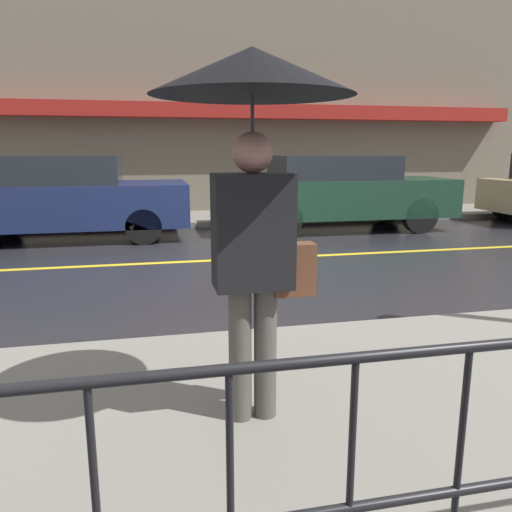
# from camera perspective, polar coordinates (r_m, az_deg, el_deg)

# --- Properties ---
(ground_plane) EXTENTS (80.00, 80.00, 0.00)m
(ground_plane) POSITION_cam_1_polar(r_m,az_deg,el_deg) (7.75, -1.80, -0.38)
(ground_plane) COLOR black
(sidewalk_near) EXTENTS (28.00, 3.04, 0.11)m
(sidewalk_near) POSITION_cam_1_polar(r_m,az_deg,el_deg) (3.33, 14.33, -17.30)
(sidewalk_near) COLOR slate
(sidewalk_near) RESTS_ON ground_plane
(sidewalk_far) EXTENTS (28.00, 2.16, 0.11)m
(sidewalk_far) POSITION_cam_1_polar(r_m,az_deg,el_deg) (12.05, -5.64, 4.33)
(sidewalk_far) COLOR slate
(sidewalk_far) RESTS_ON ground_plane
(lane_marking) EXTENTS (25.20, 0.12, 0.01)m
(lane_marking) POSITION_cam_1_polar(r_m,az_deg,el_deg) (7.74, -1.80, -0.35)
(lane_marking) COLOR gold
(lane_marking) RESTS_ON ground_plane
(building_storefront) EXTENTS (28.00, 0.85, 6.02)m
(building_storefront) POSITION_cam_1_polar(r_m,az_deg,el_deg) (13.20, -6.56, 17.74)
(building_storefront) COLOR #706656
(building_storefront) RESTS_ON ground_plane
(pedestrian) EXTENTS (1.08, 1.08, 2.08)m
(pedestrian) POSITION_cam_1_polar(r_m,az_deg,el_deg) (2.72, -0.30, 14.32)
(pedestrian) COLOR #4C4742
(pedestrian) RESTS_ON sidewalk_near
(car_navy) EXTENTS (4.37, 1.83, 1.57)m
(car_navy) POSITION_cam_1_polar(r_m,az_deg,el_deg) (10.02, -20.88, 6.29)
(car_navy) COLOR #19234C
(car_navy) RESTS_ON ground_plane
(car_dark_green) EXTENTS (4.63, 1.70, 1.55)m
(car_dark_green) POSITION_cam_1_polar(r_m,az_deg,el_deg) (10.65, 9.41, 7.27)
(car_dark_green) COLOR #193828
(car_dark_green) RESTS_ON ground_plane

